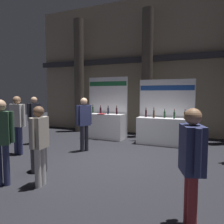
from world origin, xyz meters
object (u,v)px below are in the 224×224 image
visitor_3 (84,120)px  exhibitor_booth_1 (164,128)px  exhibitor_booth_0 (105,123)px  visitor_8 (192,158)px  visitor_7 (34,116)px  visitor_1 (39,140)px  visitor_0 (1,136)px  trash_bin (39,159)px  visitor_2 (17,120)px

visitor_3 → exhibitor_booth_1: bearing=-15.1°
exhibitor_booth_0 → visitor_8: exhibitor_booth_0 is taller
visitor_7 → exhibitor_booth_0: bearing=152.1°
visitor_1 → visitor_7: size_ratio=0.93×
visitor_0 → visitor_1: visitor_0 is taller
exhibitor_booth_1 → trash_bin: size_ratio=3.89×
visitor_3 → visitor_7: size_ratio=0.99×
exhibitor_booth_0 → trash_bin: bearing=-87.4°
exhibitor_booth_1 → visitor_1: size_ratio=1.48×
exhibitor_booth_0 → visitor_0: exhibitor_booth_0 is taller
trash_bin → visitor_0: bearing=-96.5°
visitor_0 → visitor_8: (3.50, -0.03, -0.01)m
exhibitor_booth_0 → visitor_3: size_ratio=1.48×
trash_bin → visitor_1: (0.59, -0.62, 0.62)m
visitor_1 → visitor_3: 2.65m
visitor_8 → visitor_2: bearing=-128.9°
visitor_0 → visitor_8: bearing=-36.4°
trash_bin → visitor_8: 3.59m
visitor_3 → trash_bin: bearing=-148.4°
visitor_1 → visitor_3: size_ratio=0.94×
trash_bin → visitor_1: bearing=-46.5°
visitor_0 → exhibitor_booth_0: bearing=55.1°
visitor_7 → visitor_2: bearing=40.9°
visitor_3 → visitor_0: bearing=-149.9°
trash_bin → visitor_3: size_ratio=0.36×
visitor_2 → visitor_7: bearing=-69.0°
visitor_1 → visitor_2: bearing=50.6°
exhibitor_booth_0 → visitor_3: (0.24, -2.05, 0.37)m
exhibitor_booth_0 → visitor_7: bearing=-135.9°
visitor_8 → exhibitor_booth_1: bearing=174.8°
visitor_1 → visitor_0: bearing=107.8°
visitor_0 → visitor_2: size_ratio=0.98×
exhibitor_booth_0 → exhibitor_booth_1: (2.41, -0.13, -0.03)m
trash_bin → visitor_3: 2.10m
trash_bin → visitor_7: (-2.12, 2.16, 0.72)m
visitor_1 → visitor_8: (2.81, -0.32, 0.06)m
visitor_3 → exhibitor_booth_0: bearing=40.1°
visitor_2 → visitor_3: bearing=-148.0°
visitor_2 → visitor_8: size_ratio=1.07×
trash_bin → visitor_0: visitor_0 is taller
visitor_7 → visitor_8: bearing=78.7°
visitor_3 → visitor_8: 4.43m
exhibitor_booth_0 → visitor_3: exhibitor_booth_0 is taller
visitor_1 → visitor_2: visitor_2 is taller
visitor_3 → visitor_7: bearing=118.5°
exhibitor_booth_1 → visitor_2: 4.88m
exhibitor_booth_0 → visitor_3: 2.10m
visitor_0 → visitor_1: size_ratio=1.08×
visitor_2 → visitor_3: visitor_2 is taller
visitor_0 → visitor_7: size_ratio=1.00×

